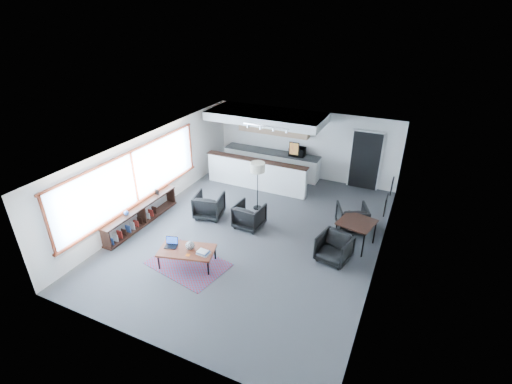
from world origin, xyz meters
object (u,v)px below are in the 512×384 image
at_px(armchair_right, 249,215).
at_px(laptop, 172,243).
at_px(coffee_table, 187,251).
at_px(dining_chair_far, 352,218).
at_px(microwave, 297,151).
at_px(dining_chair_near, 334,249).
at_px(ceramic_pot, 190,246).
at_px(floor_lamp, 258,169).
at_px(dining_table, 357,224).
at_px(book_stack, 203,252).
at_px(armchair_left, 209,204).

bearing_deg(armchair_right, laptop, 68.09).
bearing_deg(coffee_table, dining_chair_far, 29.92).
bearing_deg(microwave, dining_chair_near, -64.25).
xyz_separation_m(ceramic_pot, armchair_right, (0.57, 2.26, -0.16)).
xyz_separation_m(floor_lamp, dining_table, (3.33, -0.75, -0.72)).
bearing_deg(armchair_right, floor_lamp, -74.03).
xyz_separation_m(laptop, book_stack, (0.94, 0.03, -0.02)).
relative_size(armchair_right, microwave, 1.40).
height_order(book_stack, armchair_right, armchair_right).
bearing_deg(coffee_table, ceramic_pot, 20.84).
xyz_separation_m(laptop, microwave, (1.23, 6.21, 0.61)).
distance_m(floor_lamp, dining_chair_near, 3.57).
height_order(book_stack, dining_table, dining_table).
height_order(ceramic_pot, microwave, microwave).
distance_m(ceramic_pot, microwave, 6.22).
relative_size(book_stack, floor_lamp, 0.19).
distance_m(ceramic_pot, dining_table, 4.51).
height_order(ceramic_pot, armchair_right, armchair_right).
relative_size(laptop, book_stack, 1.21).
relative_size(floor_lamp, dining_table, 1.51).
relative_size(coffee_table, dining_table, 1.44).
bearing_deg(armchair_left, laptop, 85.49).
xyz_separation_m(coffee_table, armchair_left, (-0.76, 2.34, 0.01)).
xyz_separation_m(coffee_table, microwave, (0.77, 6.21, 0.71)).
xyz_separation_m(book_stack, dining_chair_far, (2.99, 3.46, -0.14)).
bearing_deg(dining_chair_near, dining_chair_far, 98.97).
height_order(coffee_table, ceramic_pot, ceramic_pot).
distance_m(book_stack, floor_lamp, 3.53).
bearing_deg(laptop, armchair_left, 80.09).
xyz_separation_m(coffee_table, dining_chair_near, (3.37, 1.77, -0.07)).
bearing_deg(book_stack, floor_lamp, 91.32).
bearing_deg(armchair_right, dining_table, -169.42).
distance_m(laptop, microwave, 6.36).
relative_size(coffee_table, laptop, 4.11).
relative_size(ceramic_pot, dining_chair_far, 0.31).
bearing_deg(dining_chair_far, dining_table, 84.82).
distance_m(ceramic_pot, armchair_left, 2.44).
bearing_deg(floor_lamp, armchair_left, -136.52).
bearing_deg(microwave, armchair_left, -116.26).
xyz_separation_m(armchair_right, dining_chair_near, (2.73, -0.55, -0.06)).
distance_m(laptop, dining_chair_near, 4.23).
bearing_deg(dining_chair_far, ceramic_pot, 21.89).
distance_m(armchair_left, floor_lamp, 1.88).
bearing_deg(book_stack, dining_chair_far, 49.21).
bearing_deg(microwave, coffee_table, -101.72).
bearing_deg(book_stack, coffee_table, -176.51).
height_order(laptop, dining_chair_far, dining_chair_far).
relative_size(coffee_table, book_stack, 4.95).
bearing_deg(dining_chair_near, book_stack, -136.94).
height_order(laptop, microwave, microwave).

